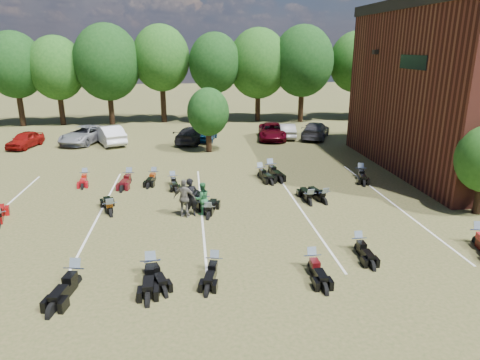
{
  "coord_description": "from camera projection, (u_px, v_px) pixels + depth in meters",
  "views": [
    {
      "loc": [
        -3.43,
        -17.14,
        7.88
      ],
      "look_at": [
        -0.92,
        4.0,
        1.2
      ],
      "focal_mm": 32.0,
      "sensor_mm": 36.0,
      "label": 1
    }
  ],
  "objects": [
    {
      "name": "motorcycle_15",
      "position": [
        86.0,
        181.0,
        26.09
      ],
      "size": [
        0.84,
        2.08,
        1.13
      ],
      "primitive_type": null,
      "rotation": [
        0.0,
        0.0,
        0.1
      ],
      "color": "#9C0B13",
      "rests_on": "ground"
    },
    {
      "name": "motorcycle_20",
      "position": [
        360.0,
        178.0,
        26.82
      ],
      "size": [
        1.26,
        2.37,
        1.26
      ],
      "primitive_type": null,
      "rotation": [
        0.0,
        0.0,
        -0.25
      ],
      "color": "black",
      "rests_on": "ground"
    },
    {
      "name": "young_tree_midfield",
      "position": [
        208.0,
        112.0,
        32.52
      ],
      "size": [
        3.2,
        3.2,
        4.7
      ],
      "color": "black",
      "rests_on": "ground"
    },
    {
      "name": "motorcycle_14",
      "position": [
        130.0,
        182.0,
        25.85
      ],
      "size": [
        1.02,
        2.36,
        1.27
      ],
      "primitive_type": null,
      "rotation": [
        0.0,
        0.0,
        -0.13
      ],
      "color": "#470A10",
      "rests_on": "ground"
    },
    {
      "name": "car_6",
      "position": [
        272.0,
        131.0,
        37.72
      ],
      "size": [
        3.0,
        5.27,
        1.39
      ],
      "primitive_type": "imported",
      "rotation": [
        0.0,
        0.0,
        -0.14
      ],
      "color": "#4F0411",
      "rests_on": "ground"
    },
    {
      "name": "motorcycle_10",
      "position": [
        203.0,
        209.0,
        21.62
      ],
      "size": [
        1.28,
        2.47,
        1.31
      ],
      "primitive_type": null,
      "rotation": [
        0.0,
        0.0,
        3.38
      ],
      "color": "black",
      "rests_on": "ground"
    },
    {
      "name": "motorcycle_6",
      "position": [
        477.0,
        245.0,
        17.75
      ],
      "size": [
        1.29,
        2.57,
        1.37
      ],
      "primitive_type": null,
      "rotation": [
        0.0,
        0.0,
        -0.22
      ],
      "color": "#420D09",
      "rests_on": "ground"
    },
    {
      "name": "motorcycle_19",
      "position": [
        270.0,
        174.0,
        27.5
      ],
      "size": [
        1.18,
        2.61,
        1.4
      ],
      "primitive_type": null,
      "rotation": [
        0.0,
        0.0,
        0.15
      ],
      "color": "black",
      "rests_on": "ground"
    },
    {
      "name": "parking_lines",
      "position": [
        201.0,
        210.0,
        21.49
      ],
      "size": [
        20.1,
        14.0,
        0.01
      ],
      "color": "silver",
      "rests_on": "ground"
    },
    {
      "name": "motorcycle_16",
      "position": [
        173.0,
        185.0,
        25.45
      ],
      "size": [
        0.91,
        2.09,
        1.13
      ],
      "primitive_type": null,
      "rotation": [
        0.0,
        0.0,
        0.14
      ],
      "color": "black",
      "rests_on": "ground"
    },
    {
      "name": "person_black",
      "position": [
        191.0,
        198.0,
        20.5
      ],
      "size": [
        0.75,
        0.56,
        1.88
      ],
      "primitive_type": "imported",
      "rotation": [
        0.0,
        0.0,
        0.17
      ],
      "color": "black",
      "rests_on": "ground"
    },
    {
      "name": "motorcycle_18",
      "position": [
        260.0,
        177.0,
        26.93
      ],
      "size": [
        1.23,
        2.39,
        1.27
      ],
      "primitive_type": null,
      "rotation": [
        0.0,
        0.0,
        0.23
      ],
      "color": "black",
      "rests_on": "ground"
    },
    {
      "name": "person_grey",
      "position": [
        185.0,
        198.0,
        20.38
      ],
      "size": [
        1.2,
        0.8,
        1.89
      ],
      "primitive_type": "imported",
      "rotation": [
        0.0,
        0.0,
        2.8
      ],
      "color": "#5C594F",
      "rests_on": "ground"
    },
    {
      "name": "motorcycle_12",
      "position": [
        324.0,
        203.0,
        22.41
      ],
      "size": [
        1.16,
        2.32,
        1.24
      ],
      "primitive_type": null,
      "rotation": [
        0.0,
        0.0,
        3.35
      ],
      "color": "black",
      "rests_on": "ground"
    },
    {
      "name": "car_0",
      "position": [
        25.0,
        140.0,
        34.59
      ],
      "size": [
        2.34,
        4.02,
        1.29
      ],
      "primitive_type": "imported",
      "rotation": [
        0.0,
        0.0,
        -0.23
      ],
      "color": "maroon",
      "rests_on": "ground"
    },
    {
      "name": "motorcycle_13",
      "position": [
        310.0,
        204.0,
        22.27
      ],
      "size": [
        0.7,
        2.19,
        1.22
      ],
      "primitive_type": null,
      "rotation": [
        0.0,
        0.0,
        3.14
      ],
      "color": "black",
      "rests_on": "ground"
    },
    {
      "name": "motorcycle_17",
      "position": [
        154.0,
        180.0,
        26.26
      ],
      "size": [
        0.97,
        2.13,
        1.14
      ],
      "primitive_type": null,
      "rotation": [
        0.0,
        0.0,
        -0.16
      ],
      "color": "black",
      "rests_on": "ground"
    },
    {
      "name": "motorcycle_5",
      "position": [
        312.0,
        269.0,
        15.79
      ],
      "size": [
        0.7,
        2.13,
        1.18
      ],
      "primitive_type": null,
      "rotation": [
        0.0,
        0.0,
        0.01
      ],
      "color": "black",
      "rests_on": "ground"
    },
    {
      "name": "ground",
      "position": [
        271.0,
        232.0,
        18.99
      ],
      "size": [
        160.0,
        160.0,
        0.0
      ],
      "primitive_type": "plane",
      "color": "brown",
      "rests_on": "ground"
    },
    {
      "name": "tree_line",
      "position": [
        211.0,
        62.0,
        44.46
      ],
      "size": [
        56.0,
        6.0,
        9.79
      ],
      "color": "black",
      "rests_on": "ground"
    },
    {
      "name": "motorcycle_2",
      "position": [
        153.0,
        274.0,
        15.43
      ],
      "size": [
        1.26,
        2.11,
        1.12
      ],
      "primitive_type": null,
      "rotation": [
        0.0,
        0.0,
        0.33
      ],
      "color": "black",
      "rests_on": "ground"
    },
    {
      "name": "motorcycle_0",
      "position": [
        76.0,
        285.0,
        14.77
      ],
      "size": [
        1.19,
        2.46,
        1.32
      ],
      "primitive_type": null,
      "rotation": [
        0.0,
        0.0,
        -0.19
      ],
      "color": "black",
      "rests_on": "ground"
    },
    {
      "name": "motorcycle_1",
      "position": [
        151.0,
        276.0,
        15.31
      ],
      "size": [
        0.77,
        2.32,
        1.29
      ],
      "primitive_type": null,
      "rotation": [
        0.0,
        0.0,
        0.02
      ],
      "color": "black",
      "rests_on": "ground"
    },
    {
      "name": "car_5",
      "position": [
        287.0,
        131.0,
        38.35
      ],
      "size": [
        1.81,
        4.03,
        1.28
      ],
      "primitive_type": "imported",
      "rotation": [
        0.0,
        0.0,
        3.02
      ],
      "color": "#A1A19D",
      "rests_on": "ground"
    },
    {
      "name": "motorcycle_11",
      "position": [
        209.0,
        218.0,
        20.51
      ],
      "size": [
        1.17,
        2.26,
        1.21
      ],
      "primitive_type": null,
      "rotation": [
        0.0,
        0.0,
        2.91
      ],
      "color": "black",
      "rests_on": "ground"
    },
    {
      "name": "car_4",
      "position": [
        206.0,
        133.0,
        37.2
      ],
      "size": [
        2.44,
        4.23,
        1.36
      ],
      "primitive_type": "imported",
      "rotation": [
        0.0,
        0.0,
        -0.22
      ],
      "color": "#0B2B4F",
      "rests_on": "ground"
    },
    {
      "name": "person_green",
      "position": [
        202.0,
        198.0,
        20.77
      ],
      "size": [
        0.96,
        0.86,
        1.62
      ],
      "primitive_type": "imported",
      "rotation": [
        0.0,
        0.0,
        3.51
      ],
      "color": "#256436",
      "rests_on": "ground"
    },
    {
      "name": "motorcycle_9",
      "position": [
        202.0,
        213.0,
        21.15
      ],
      "size": [
        1.28,
        2.24,
        1.19
      ],
      "primitive_type": null,
      "rotation": [
        0.0,
        0.0,
        3.44
      ],
      "color": "black",
      "rests_on": "ground"
    },
    {
      "name": "motorcycle_8",
      "position": [
        111.0,
        215.0,
        20.84
      ],
      "size": [
        1.32,
        2.37,
        1.26
      ],
      "primitive_type": null,
      "rotation": [
        0.0,
        0.0,
        3.42
      ],
      "color": "black",
      "rests_on": "ground"
    },
    {
      "name": "motorcycle_4",
      "position": [
        358.0,
        251.0,
        17.24
      ],
      "size": [
        0.69,
        2.03,
        1.12
      ],
      "primitive_type": null,
      "rotation": [
        0.0,
        0.0,
        -0.02
      ],
      "color": "black",
      "rests_on": "ground"
    },
    {
      "name": "motorcycle_3",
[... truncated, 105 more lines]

